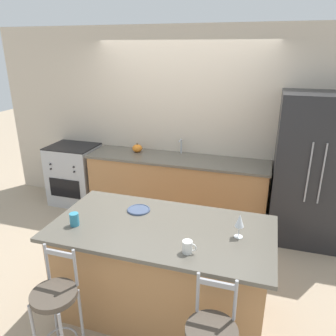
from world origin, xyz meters
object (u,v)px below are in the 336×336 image
(tumbler_cup, at_px, (74,219))
(pumpkin_decoration, at_px, (137,148))
(refrigerator, at_px, (311,170))
(oven_range, at_px, (75,174))
(wine_glass, at_px, (240,221))
(dinner_plate, at_px, (139,210))
(coffee_mug, at_px, (188,247))
(bar_stool_near, at_px, (56,306))

(tumbler_cup, xyz_separation_m, pumpkin_decoration, (-0.28, 2.14, 0.01))
(refrigerator, relative_size, oven_range, 2.01)
(wine_glass, height_order, tumbler_cup, wine_glass)
(dinner_plate, bearing_deg, pumpkin_decoration, 112.79)
(wine_glass, relative_size, coffee_mug, 1.88)
(bar_stool_near, distance_m, coffee_mug, 1.10)
(dinner_plate, bearing_deg, tumbler_cup, -135.43)
(bar_stool_near, xyz_separation_m, dinner_plate, (0.29, 0.99, 0.37))
(coffee_mug, bearing_deg, tumbler_cup, 174.62)
(refrigerator, bearing_deg, dinner_plate, -137.12)
(oven_range, distance_m, pumpkin_decoration, 1.19)
(wine_glass, bearing_deg, oven_range, 146.74)
(dinner_plate, xyz_separation_m, coffee_mug, (0.62, -0.53, 0.04))
(wine_glass, relative_size, tumbler_cup, 1.81)
(dinner_plate, relative_size, coffee_mug, 1.98)
(oven_range, height_order, coffee_mug, coffee_mug)
(oven_range, relative_size, tumbler_cup, 8.12)
(refrigerator, relative_size, bar_stool_near, 1.92)
(bar_stool_near, distance_m, tumbler_cup, 0.72)
(coffee_mug, bearing_deg, bar_stool_near, -153.19)
(dinner_plate, relative_size, wine_glass, 1.05)
(refrigerator, xyz_separation_m, dinner_plate, (-1.69, -1.57, -0.04))
(refrigerator, relative_size, tumbler_cup, 16.32)
(wine_glass, height_order, pumpkin_decoration, wine_glass)
(oven_range, bearing_deg, dinner_plate, -42.28)
(refrigerator, height_order, wine_glass, refrigerator)
(refrigerator, xyz_separation_m, wine_glass, (-0.71, -1.75, 0.11))
(bar_stool_near, bearing_deg, dinner_plate, 73.81)
(tumbler_cup, bearing_deg, wine_glass, 9.78)
(tumbler_cup, distance_m, pumpkin_decoration, 2.16)
(wine_glass, height_order, coffee_mug, wine_glass)
(coffee_mug, height_order, pumpkin_decoration, pumpkin_decoration)
(wine_glass, bearing_deg, coffee_mug, -135.66)
(bar_stool_near, relative_size, pumpkin_decoration, 6.73)
(coffee_mug, relative_size, pumpkin_decoration, 0.76)
(oven_range, height_order, bar_stool_near, bar_stool_near)
(oven_range, bearing_deg, tumbler_cup, -56.71)
(tumbler_cup, bearing_deg, coffee_mug, -5.38)
(coffee_mug, height_order, tumbler_cup, tumbler_cup)
(oven_range, xyz_separation_m, bar_stool_near, (1.50, -2.62, 0.07))
(wine_glass, bearing_deg, bar_stool_near, -147.52)
(refrigerator, distance_m, wine_glass, 1.90)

